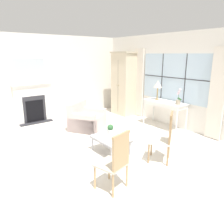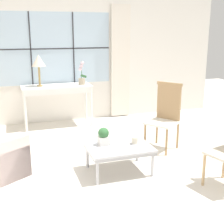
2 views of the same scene
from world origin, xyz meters
name	(u,v)px [view 1 (image 1 of 2)]	position (x,y,z in m)	size (l,w,h in m)	color
ground_plane	(89,149)	(0.00, 0.00, 0.00)	(14.00, 14.00, 0.00)	silver
wall_back_windowed	(173,81)	(0.00, 3.02, 1.39)	(7.20, 0.14, 2.80)	silver
wall_left	(57,78)	(-3.03, 0.60, 1.40)	(0.06, 7.20, 2.80)	silver
fireplace	(33,101)	(-2.91, -0.31, 0.72)	(0.34, 1.24, 2.08)	#2D2D33
armoire	(124,84)	(-1.94, 2.69, 1.14)	(0.92, 0.58, 2.27)	beige
console_table	(165,104)	(0.00, 2.67, 0.72)	(1.34, 0.53, 0.81)	white
table_lamp	(158,84)	(-0.31, 2.68, 1.28)	(0.26, 0.26, 0.60)	#9E7F47
potted_orchid	(178,99)	(0.50, 2.64, 0.98)	(0.17, 0.13, 0.46)	tan
armchair_upholstered	(87,120)	(-1.31, 0.72, 0.27)	(1.23, 1.27, 0.80)	beige
side_chair_wooden	(165,135)	(1.47, 0.94, 0.58)	(0.61, 0.61, 1.05)	white
accent_chair_wooden	(116,159)	(1.65, -0.49, 0.56)	(0.54, 0.54, 1.02)	beige
coffee_table	(111,139)	(0.46, 0.29, 0.32)	(0.84, 0.61, 0.37)	#BCBCC1
potted_plant_small	(110,129)	(0.28, 0.42, 0.49)	(0.15, 0.15, 0.24)	white
pillar_candle	(118,138)	(0.69, 0.31, 0.41)	(0.12, 0.12, 0.11)	silver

